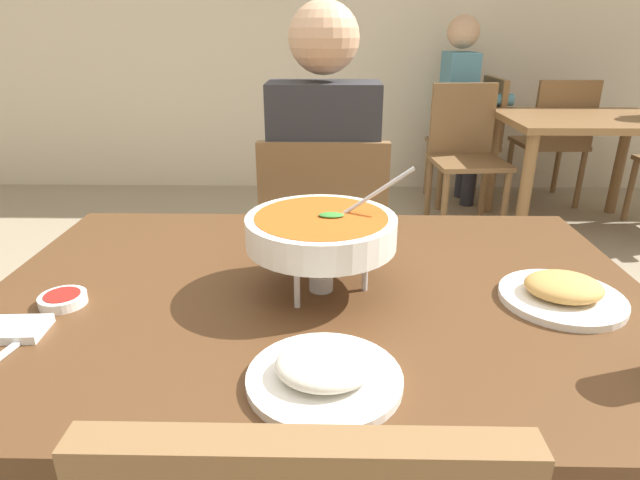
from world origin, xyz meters
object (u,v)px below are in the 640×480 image
object	(u,v)px
dining_table_main	(319,329)
chair_bg_left	(475,134)
diner_main	(324,178)
curry_bowl	(321,231)
chair_diner_main	(323,245)
chair_bg_corner	(465,147)
dining_table_far	(584,138)
patron_bg_left	(462,100)
rice_plate	(324,372)
sauce_dish	(63,299)
appetizer_plate	(563,292)
chair_bg_right	(555,136)

from	to	relation	value
dining_table_main	chair_bg_left	distance (m)	3.08
diner_main	curry_bowl	world-z (taller)	diner_main
dining_table_main	diner_main	bearing A→B (deg)	90.00
chair_diner_main	chair_bg_corner	xyz separation A→B (m)	(0.89, 1.65, 0.00)
curry_bowl	chair_bg_corner	size ratio (longest dim) A/B	0.37
dining_table_far	patron_bg_left	bearing A→B (deg)	136.85
dining_table_main	rice_plate	xyz separation A→B (m)	(0.02, -0.31, 0.12)
dining_table_main	patron_bg_left	world-z (taller)	patron_bg_left
rice_plate	sauce_dish	xyz separation A→B (m)	(-0.52, 0.24, -0.01)
chair_diner_main	patron_bg_left	world-z (taller)	patron_bg_left
diner_main	patron_bg_left	bearing A→B (deg)	65.43
patron_bg_left	dining_table_main	bearing A→B (deg)	-108.38
dining_table_far	chair_bg_left	xyz separation A→B (m)	(-0.51, 0.58, -0.09)
appetizer_plate	chair_bg_left	xyz separation A→B (m)	(0.59, 2.92, -0.23)
sauce_dish	rice_plate	bearing A→B (deg)	-24.65
chair_diner_main	dining_table_far	size ratio (longest dim) A/B	0.90
sauce_dish	chair_bg_left	bearing A→B (deg)	61.92
curry_bowl	chair_bg_corner	xyz separation A→B (m)	(0.88, 2.40, -0.34)
dining_table_main	appetizer_plate	bearing A→B (deg)	-5.01
rice_plate	chair_bg_right	bearing A→B (deg)	62.79
dining_table_far	chair_bg_left	size ratio (longest dim) A/B	1.11
appetizer_plate	chair_bg_right	world-z (taller)	chair_bg_right
diner_main	rice_plate	bearing A→B (deg)	-89.18
curry_bowl	chair_bg_left	xyz separation A→B (m)	(1.07, 2.88, -0.34)
dining_table_main	appetizer_plate	size ratio (longest dim) A/B	5.69
dining_table_main	rice_plate	size ratio (longest dim) A/B	5.69
curry_bowl	patron_bg_left	bearing A→B (deg)	71.69
chair_diner_main	curry_bowl	bearing A→B (deg)	-89.59
chair_bg_right	dining_table_main	bearing A→B (deg)	-119.96
rice_plate	dining_table_far	size ratio (longest dim) A/B	0.24
rice_plate	chair_bg_right	distance (m)	3.53
curry_bowl	chair_bg_corner	distance (m)	2.59
chair_diner_main	sauce_dish	distance (m)	0.99
dining_table_main	dining_table_far	size ratio (longest dim) A/B	1.37
appetizer_plate	sauce_dish	world-z (taller)	appetizer_plate
chair_diner_main	patron_bg_left	size ratio (longest dim) A/B	0.69
diner_main	dining_table_far	xyz separation A→B (m)	(1.59, 1.51, -0.15)
appetizer_plate	chair_bg_corner	bearing A→B (deg)	80.57
chair_bg_corner	chair_bg_left	bearing A→B (deg)	68.48
patron_bg_left	dining_table_far	bearing A→B (deg)	-43.15
patron_bg_left	chair_bg_right	bearing A→B (deg)	-5.67
dining_table_main	patron_bg_left	size ratio (longest dim) A/B	1.04
rice_plate	dining_table_far	world-z (taller)	rice_plate
chair_bg_corner	dining_table_far	bearing A→B (deg)	-8.89
rice_plate	appetizer_plate	size ratio (longest dim) A/B	1.00
rice_plate	appetizer_plate	xyz separation A→B (m)	(0.47, 0.27, 0.00)
chair_bg_right	chair_bg_corner	world-z (taller)	same
sauce_dish	patron_bg_left	bearing A→B (deg)	63.76
chair_bg_left	chair_bg_right	xyz separation A→B (m)	(0.55, -0.06, 0.00)
curry_bowl	chair_bg_right	xyz separation A→B (m)	(1.62, 2.82, -0.34)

